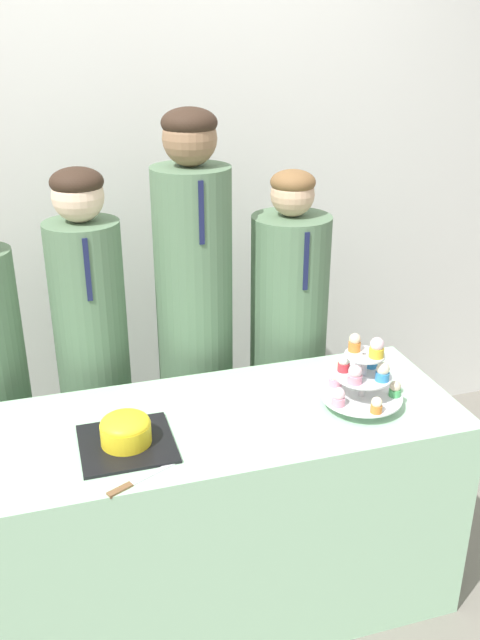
{
  "coord_description": "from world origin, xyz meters",
  "views": [
    {
      "loc": [
        -0.41,
        -1.49,
        1.92
      ],
      "look_at": [
        0.15,
        0.33,
        1.09
      ],
      "focal_mm": 38.0,
      "sensor_mm": 36.0,
      "label": 1
    }
  ],
  "objects": [
    {
      "name": "wall_back",
      "position": [
        0.0,
        1.38,
        1.35
      ],
      "size": [
        9.0,
        0.06,
        2.7
      ],
      "color": "silver",
      "rests_on": "ground_plane"
    },
    {
      "name": "round_cake",
      "position": [
        -0.24,
        0.23,
        0.82
      ],
      "size": [
        0.28,
        0.28,
        0.1
      ],
      "color": "black",
      "rests_on": "table"
    },
    {
      "name": "student_1",
      "position": [
        -0.27,
        0.84,
        0.72
      ],
      "size": [
        0.27,
        0.27,
        1.49
      ],
      "color": "#567556",
      "rests_on": "ground_plane"
    },
    {
      "name": "student_3",
      "position": [
        0.51,
        0.84,
        0.67
      ],
      "size": [
        0.31,
        0.31,
        1.43
      ],
      "color": "#567556",
      "rests_on": "ground_plane"
    },
    {
      "name": "cupcake_stand",
      "position": [
        0.53,
        0.23,
        0.88
      ],
      "size": [
        0.26,
        0.26,
        0.26
      ],
      "color": "silver",
      "rests_on": "table"
    },
    {
      "name": "cake_knife",
      "position": [
        -0.24,
        0.04,
        0.77
      ],
      "size": [
        0.23,
        0.12,
        0.01
      ],
      "rotation": [
        0.0,
        0.0,
        0.45
      ],
      "color": "silver",
      "rests_on": "table"
    },
    {
      "name": "table",
      "position": [
        0.0,
        0.3,
        0.39
      ],
      "size": [
        1.71,
        0.61,
        0.77
      ],
      "color": "#A8DBB2",
      "rests_on": "ground_plane"
    },
    {
      "name": "student_2",
      "position": [
        0.12,
        0.84,
        0.8
      ],
      "size": [
        0.29,
        0.29,
        1.67
      ],
      "color": "#567556",
      "rests_on": "ground_plane"
    }
  ]
}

